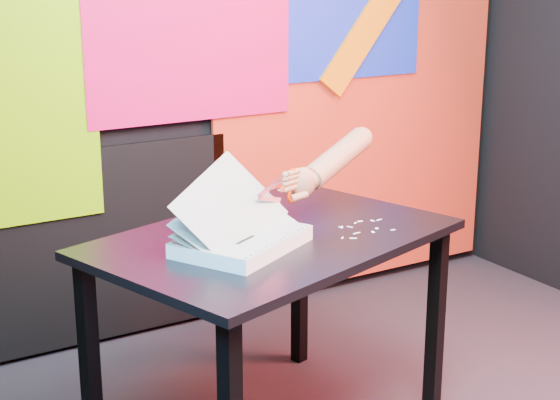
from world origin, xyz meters
TOP-DOWN VIEW (x-y plane):
  - room at (0.00, 0.00)m, footprint 3.01×3.01m
  - backdrop at (0.06, 1.46)m, footprint 2.88×0.05m
  - work_table at (-0.45, 0.43)m, footprint 1.33×1.07m
  - printout_stack at (-0.61, 0.36)m, footprint 0.49×0.44m
  - scissors at (-0.36, 0.47)m, footprint 0.21×0.08m
  - hand_forearm at (-0.14, 0.55)m, footprint 0.46×0.21m
  - paper_clippings at (-0.16, 0.34)m, footprint 0.24×0.15m

SIDE VIEW (x-z plane):
  - work_table at x=-0.45m, z-range 0.28..1.03m
  - paper_clippings at x=-0.16m, z-range 0.75..0.75m
  - printout_stack at x=-0.61m, z-range 0.63..0.93m
  - scissors at x=-0.36m, z-range 0.83..0.95m
  - hand_forearm at x=-0.14m, z-range 0.84..1.03m
  - backdrop at x=0.06m, z-range -0.08..2.00m
  - room at x=0.00m, z-range 0.00..2.71m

